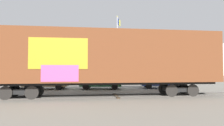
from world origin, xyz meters
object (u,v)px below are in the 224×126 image
at_px(freight_car, 104,58).
at_px(parked_car_green, 100,81).
at_px(parked_car_tan, 46,81).
at_px(parked_car_blue, 160,80).
at_px(flagpole, 118,40).

xyz_separation_m(freight_car, parked_car_green, (-0.10, 5.42, -2.09)).
bearing_deg(parked_car_tan, parked_car_blue, -0.37).
height_order(parked_car_tan, parked_car_green, parked_car_tan).
bearing_deg(parked_car_tan, parked_car_green, -4.08).
relative_size(parked_car_green, parked_car_blue, 0.99).
bearing_deg(freight_car, flagpole, 77.36).
distance_m(flagpole, parked_car_tan, 11.40).
relative_size(flagpole, parked_car_blue, 2.14).
relative_size(freight_car, parked_car_blue, 3.89).
xyz_separation_m(freight_car, flagpole, (2.58, 11.51, 3.25)).
height_order(freight_car, parked_car_green, freight_car).
height_order(flagpole, parked_car_green, flagpole).
bearing_deg(parked_car_green, parked_car_blue, 2.81).
height_order(freight_car, flagpole, flagpole).
distance_m(parked_car_green, parked_car_blue, 6.62).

